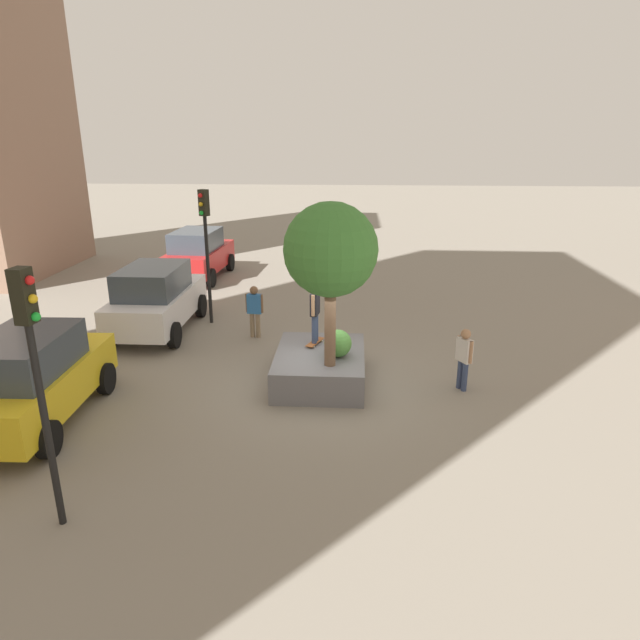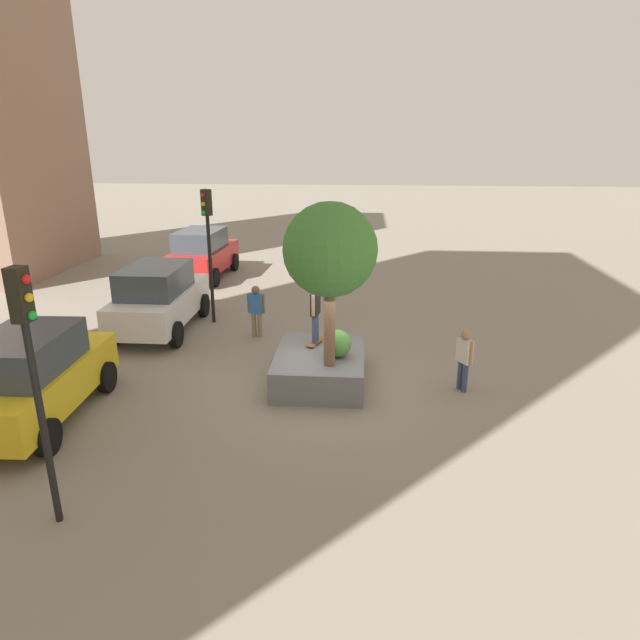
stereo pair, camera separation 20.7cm
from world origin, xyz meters
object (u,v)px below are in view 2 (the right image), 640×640
at_px(police_car, 159,298).
at_px(plaza_tree, 330,251).
at_px(traffic_light_median, 31,356).
at_px(sedan_parked, 202,253).
at_px(planter_ledge, 320,367).
at_px(skateboarder, 315,309).
at_px(taxi_cab, 32,376).
at_px(skateboard, 315,342).
at_px(pedestrian_crossing, 256,308).
at_px(traffic_light_corner, 208,234).
at_px(passerby_with_bag, 464,356).

bearing_deg(police_car, plaza_tree, -126.80).
bearing_deg(traffic_light_median, sedan_parked, 7.42).
relative_size(planter_ledge, plaza_tree, 0.76).
xyz_separation_m(skateboarder, taxi_cab, (-3.24, 6.12, -0.74)).
height_order(skateboard, police_car, police_car).
xyz_separation_m(plaza_tree, pedestrian_crossing, (4.06, 2.60, -2.71)).
relative_size(taxi_cab, traffic_light_median, 1.06).
bearing_deg(taxi_cab, planter_ledge, -67.22).
bearing_deg(planter_ledge, skateboarder, 16.26).
bearing_deg(plaza_tree, traffic_light_median, 140.37).
bearing_deg(pedestrian_crossing, police_car, 83.61).
height_order(plaza_tree, sedan_parked, plaza_tree).
distance_m(sedan_parked, traffic_light_median, 17.04).
height_order(skateboarder, taxi_cab, skateboarder).
bearing_deg(taxi_cab, sedan_parked, -0.45).
bearing_deg(skateboarder, traffic_light_median, 149.87).
height_order(plaza_tree, traffic_light_median, plaza_tree).
relative_size(skateboarder, traffic_light_corner, 0.36).
bearing_deg(taxi_cab, traffic_light_median, -145.66).
bearing_deg(skateboard, skateboarder, 90.00).
distance_m(planter_ledge, traffic_light_corner, 6.72).
bearing_deg(taxi_cab, pedestrian_crossing, -34.08).
bearing_deg(skateboarder, sedan_parked, 30.53).
relative_size(skateboard, pedestrian_crossing, 0.48).
distance_m(skateboard, sedan_parked, 11.84).
relative_size(sedan_parked, traffic_light_median, 1.09).
relative_size(planter_ledge, taxi_cab, 0.65).
xyz_separation_m(skateboarder, pedestrian_crossing, (2.66, 2.13, -0.85)).
bearing_deg(sedan_parked, skateboarder, -149.47).
xyz_separation_m(plaza_tree, passerby_with_bag, (0.52, -3.38, -2.74)).
bearing_deg(planter_ledge, traffic_light_corner, 41.80).
relative_size(plaza_tree, passerby_with_bag, 2.44).
bearing_deg(plaza_tree, skateboard, 18.52).
distance_m(plaza_tree, pedestrian_crossing, 5.53).
relative_size(skateboarder, traffic_light_median, 0.37).
bearing_deg(skateboard, pedestrian_crossing, 38.74).
xyz_separation_m(traffic_light_median, pedestrian_crossing, (9.25, -1.69, -2.05)).
distance_m(planter_ledge, skateboard, 0.77).
xyz_separation_m(taxi_cab, traffic_light_median, (-3.36, -2.29, 1.94)).
height_order(planter_ledge, passerby_with_bag, passerby_with_bag).
bearing_deg(police_car, passerby_with_bag, -112.79).
xyz_separation_m(traffic_light_corner, passerby_with_bag, (-4.87, -7.78, -2.16)).
bearing_deg(pedestrian_crossing, plaza_tree, -147.35).
bearing_deg(skateboarder, plaza_tree, -161.48).
bearing_deg(traffic_light_median, taxi_cab, 34.34).
height_order(plaza_tree, passerby_with_bag, plaza_tree).
xyz_separation_m(police_car, traffic_light_median, (-9.62, -1.63, 1.90)).
bearing_deg(skateboarder, taxi_cab, 117.88).
xyz_separation_m(traffic_light_corner, traffic_light_median, (-10.59, -0.10, -0.08)).
xyz_separation_m(taxi_cab, police_car, (6.27, -0.66, 0.04)).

